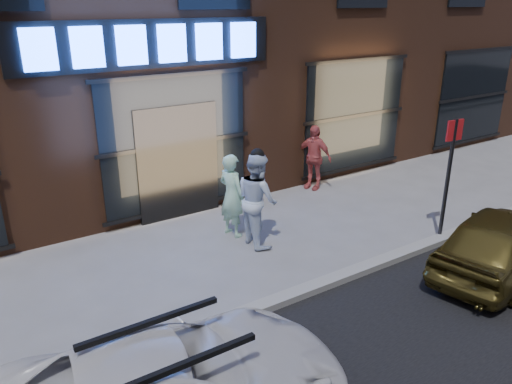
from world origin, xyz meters
TOP-DOWN VIEW (x-y plane):
  - ground at (0.00, 0.00)m, footprint 90.00×90.00m
  - curb at (0.00, 0.00)m, footprint 60.00×0.25m
  - man_bowtie at (0.46, 2.51)m, footprint 0.53×0.68m
  - man_cap at (0.67, 1.93)m, footprint 0.75×0.93m
  - passerby at (3.48, 3.70)m, footprint 0.71×1.01m
  - gold_sedan at (3.53, -1.21)m, footprint 3.56×2.05m
  - sign_post at (3.73, 0.10)m, footprint 0.38×0.08m

SIDE VIEW (x-z plane):
  - ground at x=0.00m, z-range 0.00..0.00m
  - curb at x=0.00m, z-range 0.00..0.12m
  - gold_sedan at x=3.53m, z-range 0.00..1.14m
  - passerby at x=3.48m, z-range 0.00..1.60m
  - man_bowtie at x=0.46m, z-range 0.00..1.66m
  - man_cap at x=0.67m, z-range 0.00..1.80m
  - sign_post at x=3.73m, z-range 0.25..2.64m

